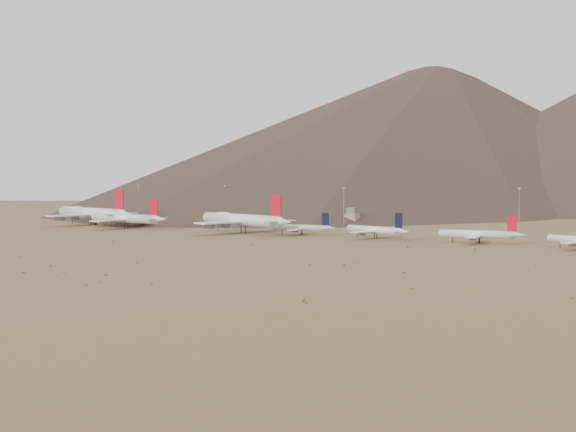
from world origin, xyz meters
The scene contains 14 objects.
ground centered at (0.00, 0.00, 0.00)m, with size 3000.00×3000.00×0.00m, color olive.
mountain_ridge centered at (0.00, 900.00, 150.00)m, with size 4400.00×1000.00×300.00m.
widebody_west centered at (-123.07, 39.21, 8.24)m, with size 79.33×62.28×23.89m.
widebody_centre centered at (-82.09, 25.69, 6.54)m, with size 63.92×49.27×18.98m.
widebody_east centered at (3.07, 29.39, 7.93)m, with size 74.93×59.49×23.00m.
narrowbody_a centered at (39.31, 35.42, 4.11)m, with size 38.14×27.83×12.68m.
narrowbody_b centered at (85.72, 32.43, 4.66)m, with size 41.91×31.24×14.37m.
narrowbody_c centered at (141.52, 32.50, 4.60)m, with size 42.85×31.03×14.17m.
control_tower centered at (30.00, 120.00, 5.32)m, with size 8.00×8.00×12.00m.
mast_far_west centered at (-150.44, 118.46, 14.20)m, with size 2.00×0.60×25.70m.
mast_west centered at (-74.27, 123.93, 14.20)m, with size 2.00×0.60×25.70m.
mast_centre centered at (31.48, 104.34, 14.20)m, with size 2.00×0.60×25.70m.
mast_east centered at (133.68, 140.46, 14.20)m, with size 2.00×0.60×25.70m.
desert_scrub centered at (13.91, -88.62, 0.31)m, with size 445.70×182.03×0.92m.
Camera 1 is at (256.96, -356.57, 35.17)m, focal length 50.00 mm.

